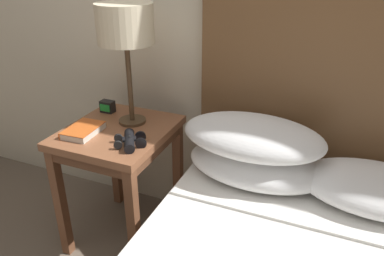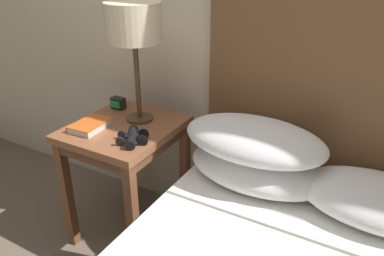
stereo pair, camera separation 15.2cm
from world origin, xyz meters
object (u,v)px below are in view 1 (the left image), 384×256
Objects in this scene: book_on_nightstand at (83,130)px; binoculars_pair at (130,141)px; table_lamp at (125,27)px; nightstand at (119,147)px; alarm_clock at (107,106)px.

book_on_nightstand is 0.26m from binoculars_pair.
nightstand is at bearing -106.04° from table_lamp.
book_on_nightstand is 0.26m from alarm_clock.
alarm_clock reaches higher than binoculars_pair.
binoculars_pair is at bearing -61.23° from table_lamp.
nightstand is 3.96× the size of binoculars_pair.
book_on_nightstand reaches higher than nightstand.
table_lamp is (0.03, 0.09, 0.55)m from nightstand.
table_lamp reaches higher than book_on_nightstand.
alarm_clock is (-0.04, 0.25, 0.01)m from book_on_nightstand.
table_lamp is 0.49m from binoculars_pair.
nightstand is 8.95× the size of alarm_clock.
book_on_nightstand is at bearing -125.98° from table_lamp.
book_on_nightstand is 2.75× the size of alarm_clock.
alarm_clock is at bearing 137.91° from binoculars_pair.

